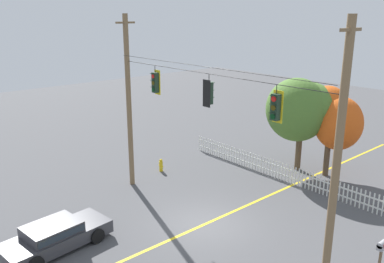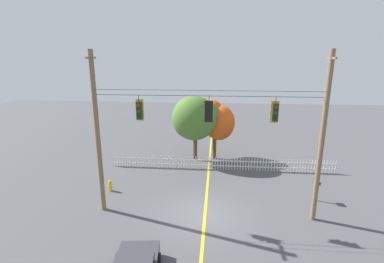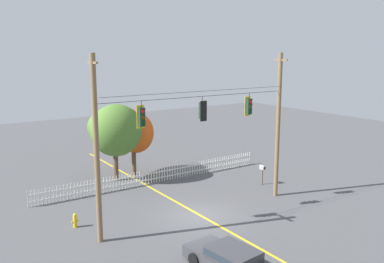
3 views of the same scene
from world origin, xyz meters
name	(u,v)px [view 3 (image 3 of 3)]	position (x,y,z in m)	size (l,w,h in m)	color
ground	(200,215)	(0.00, 0.00, 0.00)	(80.00, 80.00, 0.00)	#4C4C4F
lane_centerline_stripe	(200,215)	(0.00, 0.00, 0.00)	(0.16, 36.00, 0.01)	gold
signal_support_span	(200,135)	(0.00, 0.00, 4.74)	(12.47, 1.10, 9.32)	brown
traffic_signal_northbound_secondary	(142,117)	(-3.64, 0.01, 6.11)	(0.43, 0.38, 1.43)	black
traffic_signal_northbound_primary	(202,111)	(0.13, -0.01, 6.14)	(0.43, 0.38, 1.37)	black
traffic_signal_southbound_primary	(249,106)	(3.58, 0.01, 6.13)	(0.43, 0.38, 1.40)	black
white_picket_fence	(157,175)	(0.95, 6.86, 0.53)	(17.99, 0.06, 1.04)	silver
autumn_maple_near_fence	(115,129)	(-1.28, 8.83, 3.92)	(3.99, 4.02, 5.73)	brown
autumn_maple_mid	(131,131)	(0.38, 9.75, 3.46)	(3.59, 2.66, 5.30)	brown
parked_car	(231,260)	(-2.56, -6.01, 0.61)	(2.32, 4.59, 1.15)	#38383D
fire_hydrant	(75,220)	(-6.58, 2.40, 0.39)	(0.38, 0.22, 0.79)	gold
roadside_mailbox	(262,169)	(6.99, 2.23, 1.16)	(0.25, 0.44, 1.42)	brown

